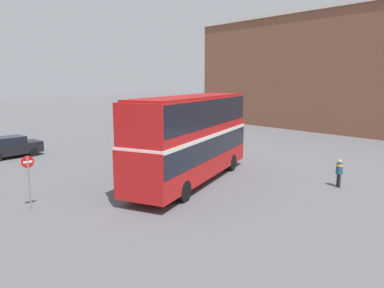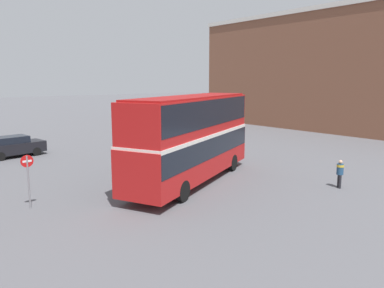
{
  "view_description": "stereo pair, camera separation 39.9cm",
  "coord_description": "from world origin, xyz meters",
  "px_view_note": "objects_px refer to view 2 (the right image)",
  "views": [
    {
      "loc": [
        -13.31,
        -16.33,
        5.85
      ],
      "look_at": [
        0.37,
        -0.37,
        2.23
      ],
      "focal_mm": 35.0,
      "sensor_mm": 36.0,
      "label": 1
    },
    {
      "loc": [
        -13.01,
        -16.58,
        5.85
      ],
      "look_at": [
        0.37,
        -0.37,
        2.23
      ],
      "focal_mm": 35.0,
      "sensor_mm": 36.0,
      "label": 2
    }
  ],
  "objects_px": {
    "parked_car_kerb_near": "(14,146)",
    "pedestrian_foreground": "(340,171)",
    "no_entry_sign": "(28,174)",
    "double_decker_bus": "(192,133)"
  },
  "relations": [
    {
      "from": "parked_car_kerb_near",
      "to": "pedestrian_foreground",
      "type": "bearing_deg",
      "value": -68.14
    },
    {
      "from": "pedestrian_foreground",
      "to": "no_entry_sign",
      "type": "xyz_separation_m",
      "value": [
        -14.09,
        7.31,
        0.7
      ]
    },
    {
      "from": "parked_car_kerb_near",
      "to": "no_entry_sign",
      "type": "height_order",
      "value": "no_entry_sign"
    },
    {
      "from": "pedestrian_foreground",
      "to": "no_entry_sign",
      "type": "height_order",
      "value": "no_entry_sign"
    },
    {
      "from": "double_decker_bus",
      "to": "pedestrian_foreground",
      "type": "bearing_deg",
      "value": -72.39
    },
    {
      "from": "double_decker_bus",
      "to": "no_entry_sign",
      "type": "distance_m",
      "value": 8.81
    },
    {
      "from": "pedestrian_foreground",
      "to": "parked_car_kerb_near",
      "type": "xyz_separation_m",
      "value": [
        -11.44,
        20.32,
        -0.14
      ]
    },
    {
      "from": "double_decker_bus",
      "to": "parked_car_kerb_near",
      "type": "height_order",
      "value": "double_decker_bus"
    },
    {
      "from": "double_decker_bus",
      "to": "parked_car_kerb_near",
      "type": "xyz_separation_m",
      "value": [
        -5.99,
        14.25,
        -2.02
      ]
    },
    {
      "from": "pedestrian_foreground",
      "to": "parked_car_kerb_near",
      "type": "distance_m",
      "value": 23.32
    }
  ]
}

